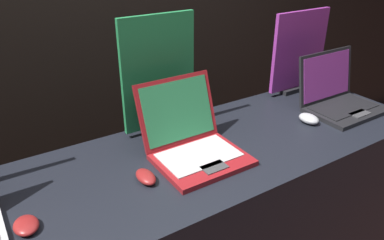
# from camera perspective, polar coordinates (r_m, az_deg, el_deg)

# --- Properties ---
(wall_back) EXTENTS (8.00, 0.05, 2.80)m
(wall_back) POSITION_cam_1_polar(r_m,az_deg,el_deg) (2.29, -16.36, 16.68)
(wall_back) COLOR black
(wall_back) RESTS_ON ground_plane
(mouse_front) EXTENTS (0.07, 0.09, 0.03)m
(mouse_front) POSITION_cam_1_polar(r_m,az_deg,el_deg) (1.20, -23.96, -14.46)
(mouse_front) COLOR maroon
(mouse_front) RESTS_ON display_counter
(laptop_middle) EXTENTS (0.32, 0.35, 0.27)m
(laptop_middle) POSITION_cam_1_polar(r_m,az_deg,el_deg) (1.41, -0.00, -3.05)
(laptop_middle) COLOR maroon
(laptop_middle) RESTS_ON display_counter
(mouse_middle) EXTENTS (0.06, 0.10, 0.03)m
(mouse_middle) POSITION_cam_1_polar(r_m,az_deg,el_deg) (1.29, -7.07, -8.58)
(mouse_middle) COLOR maroon
(mouse_middle) RESTS_ON display_counter
(promo_stand_middle) EXTENTS (0.32, 0.07, 0.49)m
(promo_stand_middle) POSITION_cam_1_polar(r_m,az_deg,el_deg) (1.53, -5.07, 6.44)
(promo_stand_middle) COLOR black
(promo_stand_middle) RESTS_ON display_counter
(laptop_back) EXTENTS (0.36, 0.29, 0.26)m
(laptop_back) POSITION_cam_1_polar(r_m,az_deg,el_deg) (1.92, 21.36, 3.35)
(laptop_back) COLOR black
(laptop_back) RESTS_ON display_counter
(mouse_back) EXTENTS (0.07, 0.10, 0.04)m
(mouse_back) POSITION_cam_1_polar(r_m,az_deg,el_deg) (1.74, 17.37, 0.20)
(mouse_back) COLOR #B2B2B7
(mouse_back) RESTS_ON display_counter
(promo_stand_back) EXTENTS (0.36, 0.07, 0.42)m
(promo_stand_back) POSITION_cam_1_polar(r_m,az_deg,el_deg) (2.03, 15.97, 9.61)
(promo_stand_back) COLOR black
(promo_stand_back) RESTS_ON display_counter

